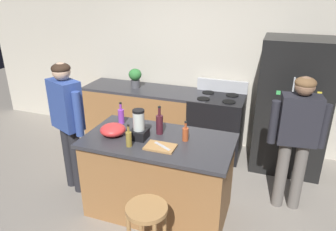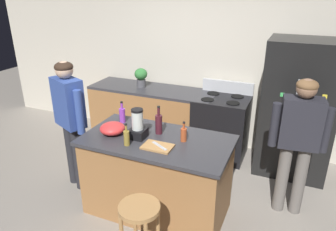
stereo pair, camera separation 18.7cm
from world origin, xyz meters
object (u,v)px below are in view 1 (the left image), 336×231
(bottle_wine, at_px, (160,124))
(bottle_soda, at_px, (121,116))
(person_by_island_left, at_px, (67,117))
(bar_stool, at_px, (147,221))
(bottle_vinegar, at_px, (129,138))
(person_by_sink_right, at_px, (297,133))
(chef_knife, at_px, (162,146))
(blender_appliance, at_px, (139,127))
(kitchen_island, at_px, (159,176))
(potted_plant, at_px, (135,77))
(stove_range, at_px, (216,125))
(refrigerator, at_px, (292,107))
(mixing_bowl, at_px, (113,130))
(bottle_cooking_sauce, at_px, (185,134))
(cutting_board, at_px, (160,147))

(bottle_wine, height_order, bottle_soda, bottle_wine)
(person_by_island_left, xyz_separation_m, bottle_soda, (0.60, 0.19, 0.02))
(bar_stool, relative_size, bottle_vinegar, 2.87)
(person_by_sink_right, height_order, chef_knife, person_by_sink_right)
(blender_appliance, relative_size, bottle_vinegar, 1.37)
(kitchen_island, xyz_separation_m, person_by_island_left, (-1.16, 0.05, 0.52))
(potted_plant, distance_m, bottle_wine, 1.71)
(potted_plant, height_order, chef_knife, potted_plant)
(potted_plant, bearing_deg, bar_stool, -63.04)
(stove_range, relative_size, potted_plant, 3.62)
(refrigerator, xyz_separation_m, blender_appliance, (-1.52, -1.55, 0.14))
(stove_range, height_order, person_by_sink_right, person_by_sink_right)
(kitchen_island, xyz_separation_m, potted_plant, (-0.99, 1.55, 0.62))
(person_by_island_left, bearing_deg, bottle_wine, 4.26)
(stove_range, height_order, mixing_bowl, stove_range)
(bar_stool, distance_m, bottle_soda, 1.36)
(person_by_island_left, distance_m, chef_knife, 1.29)
(bar_stool, bearing_deg, blender_appliance, 118.10)
(chef_knife, bearing_deg, mixing_bowl, -159.59)
(potted_plant, xyz_separation_m, bottle_cooking_sauce, (1.27, -1.48, -0.09))
(bottle_wine, xyz_separation_m, chef_knife, (0.14, -0.30, -0.09))
(person_by_island_left, relative_size, chef_knife, 7.36)
(blender_appliance, bearing_deg, bottle_wine, 48.72)
(bottle_vinegar, xyz_separation_m, mixing_bowl, (-0.27, 0.17, -0.02))
(person_by_island_left, bearing_deg, bottle_cooking_sauce, 0.75)
(bar_stool, height_order, mixing_bowl, mixing_bowl)
(bottle_vinegar, distance_m, mixing_bowl, 0.32)
(person_by_island_left, distance_m, bar_stool, 1.66)
(bar_stool, bearing_deg, person_by_sink_right, 49.24)
(refrigerator, height_order, mixing_bowl, refrigerator)
(stove_range, bearing_deg, bottle_vinegar, -107.22)
(blender_appliance, height_order, bottle_wine, blender_appliance)
(person_by_island_left, bearing_deg, mixing_bowl, -10.09)
(bottle_vinegar, bearing_deg, bottle_soda, 124.90)
(person_by_sink_right, bearing_deg, potted_plant, 157.34)
(bottle_wine, distance_m, chef_knife, 0.35)
(bottle_wine, bearing_deg, blender_appliance, -131.28)
(potted_plant, bearing_deg, chef_knife, -57.44)
(stove_range, distance_m, blender_appliance, 1.76)
(kitchen_island, distance_m, blender_appliance, 0.62)
(refrigerator, relative_size, chef_knife, 8.19)
(refrigerator, xyz_separation_m, person_by_sink_right, (0.04, -0.93, 0.04))
(person_by_sink_right, relative_size, potted_plant, 5.21)
(bar_stool, bearing_deg, cutting_board, 100.10)
(bottle_soda, bearing_deg, cutting_board, -32.51)
(bottle_vinegar, distance_m, bottle_cooking_sauce, 0.58)
(bottle_wine, distance_m, bottle_soda, 0.53)
(refrigerator, height_order, bottle_soda, refrigerator)
(potted_plant, height_order, bottle_cooking_sauce, potted_plant)
(stove_range, relative_size, bottle_soda, 4.24)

